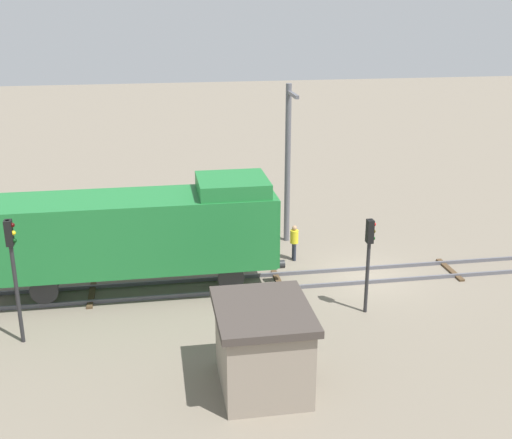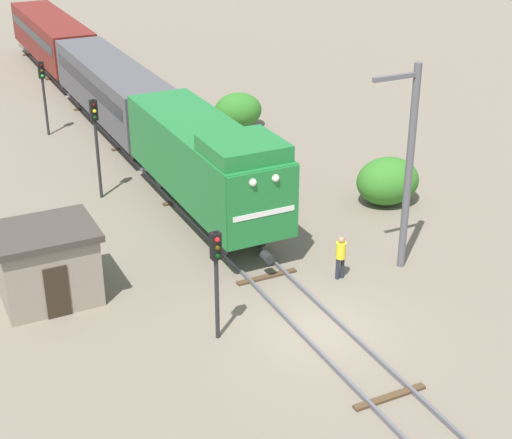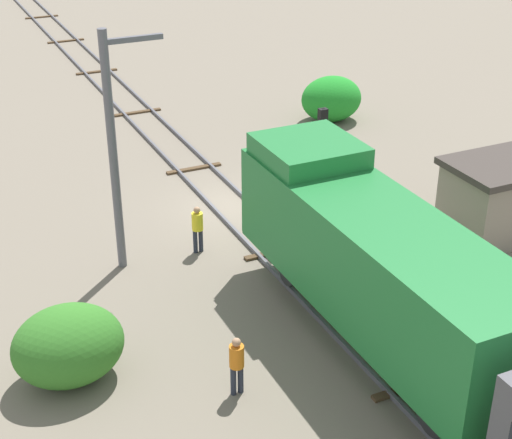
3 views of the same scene
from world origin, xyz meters
TOP-DOWN VIEW (x-y plane):
  - ground_plane at (0.00, 0.00)m, footprint 141.24×141.24m
  - railway_track at (0.00, -0.00)m, footprint 2.40×94.16m
  - locomotive at (0.00, 9.55)m, footprint 2.90×11.60m
  - traffic_signal_near at (-3.20, 1.12)m, footprint 0.32×0.34m
  - traffic_signal_mid at (-3.40, 13.88)m, footprint 0.32×0.34m
  - worker_near_track at (2.40, 2.72)m, footprint 0.38×0.38m
  - worker_by_signal at (4.20, 10.03)m, footprint 0.38×0.38m
  - catenary_mast at (4.94, 2.52)m, footprint 1.94×0.28m
  - relay_hut at (-7.50, 5.96)m, footprint 3.50×2.90m
  - bush_mid at (7.89, 7.65)m, footprint 2.91×2.38m

SIDE VIEW (x-z plane):
  - ground_plane at x=0.00m, z-range 0.00..0.00m
  - railway_track at x=0.00m, z-range -0.01..0.15m
  - worker_near_track at x=2.40m, z-range 0.15..1.85m
  - worker_by_signal at x=4.20m, z-range 0.15..1.85m
  - bush_mid at x=7.89m, z-range 0.00..2.12m
  - relay_hut at x=-7.50m, z-range 0.02..2.76m
  - traffic_signal_near at x=-3.20m, z-range 0.76..4.55m
  - locomotive at x=0.00m, z-range 0.47..5.07m
  - traffic_signal_mid at x=-3.40m, z-range 0.87..5.45m
  - catenary_mast at x=4.94m, z-range 0.25..8.07m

